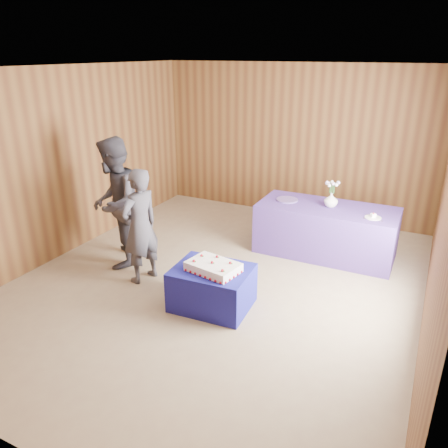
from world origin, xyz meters
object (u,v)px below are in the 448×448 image
Objects in this scene: serving_table at (326,230)px; sheet_cake at (213,267)px; cake_table at (212,288)px; vase at (331,200)px; guest_left at (140,226)px; guest_right at (115,203)px.

sheet_cake is at bearing -111.12° from serving_table.
cake_table is 2.23m from serving_table.
cake_table is 0.45× the size of serving_table.
guest_left reaches higher than vase.
vase is at bearing 147.60° from guest_left.
vase is (0.86, 2.08, 0.60)m from cake_table.
sheet_cake is 1.22m from guest_left.
sheet_cake is 0.37× the size of guest_right.
guest_right is at bearing -98.66° from guest_left.
serving_table is at bearing 79.42° from sheet_cake.
cake_table is at bearing -112.54° from vase.
serving_table is 2.99× the size of sheet_cake.
guest_right reaches higher than sheet_cake.
cake_table is at bearing 50.40° from guest_right.
guest_right is (-0.59, 0.25, 0.15)m from guest_left.
guest_left is at bearing 167.60° from cake_table.
sheet_cake is 0.44× the size of guest_left.
sheet_cake is 2.29m from vase.
guest_left is (-1.14, 0.18, 0.52)m from cake_table.
cake_table is at bearing 95.20° from guest_left.
vase is 0.11× the size of guest_right.
cake_table is 4.35× the size of vase.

